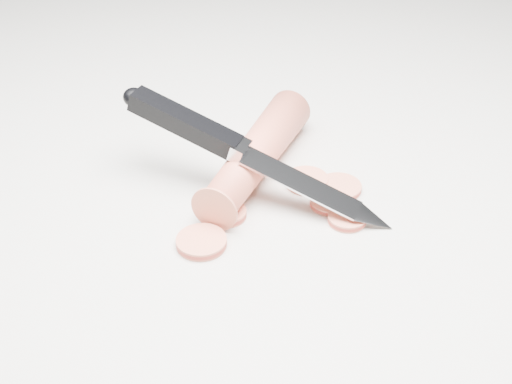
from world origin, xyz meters
name	(u,v)px	position (x,y,z in m)	size (l,w,h in m)	color
ground	(291,192)	(0.00, 0.00, 0.00)	(2.40, 2.40, 0.00)	beige
carrot	(256,154)	(-0.02, 0.04, 0.02)	(0.04, 0.04, 0.17)	#DA573F
carrot_slice_0	(307,181)	(0.02, 0.01, 0.00)	(0.04, 0.04, 0.01)	#D96A4C
carrot_slice_1	(339,187)	(0.04, -0.01, 0.00)	(0.04, 0.04, 0.01)	#D96A4C
carrot_slice_2	(330,202)	(0.02, -0.03, 0.00)	(0.03, 0.03, 0.01)	#D96A4C
carrot_slice_3	(201,242)	(-0.09, -0.04, 0.00)	(0.04, 0.04, 0.01)	#D96A4C
carrot_slice_4	(347,219)	(0.03, -0.05, 0.00)	(0.03, 0.03, 0.01)	#D96A4C
carrot_slice_5	(228,213)	(-0.06, -0.01, 0.00)	(0.03, 0.03, 0.01)	#D96A4C
kitchen_knife	(255,154)	(-0.03, 0.01, 0.04)	(0.19, 0.19, 0.08)	silver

